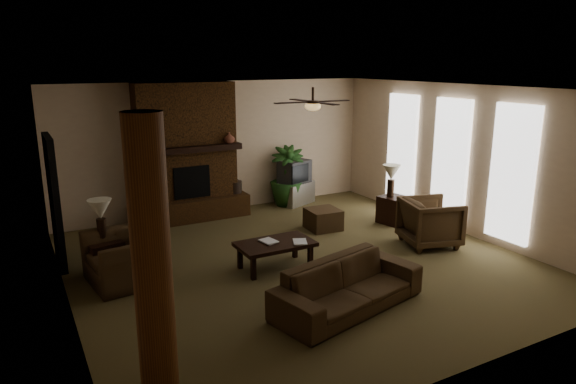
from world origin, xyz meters
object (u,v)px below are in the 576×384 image
tv_stand (296,193)px  lamp_left (100,212)px  lamp_right (391,175)px  ottoman (323,219)px  coffee_table (275,246)px  side_table_right (393,210)px  armchair_right (430,220)px  floor_plant (287,189)px  floor_vase (234,193)px  side_table_left (104,258)px  sofa (348,278)px  armchair_left (124,251)px  log_column (152,265)px

tv_stand → lamp_left: bearing=-177.7°
lamp_right → ottoman: bearing=168.0°
coffee_table → side_table_right: side_table_right is taller
coffee_table → lamp_left: lamp_left is taller
armchair_right → floor_plant: bearing=31.3°
armchair_right → lamp_right: lamp_right is taller
armchair_right → floor_vase: bearing=48.7°
armchair_right → lamp_left: lamp_left is taller
ottoman → tv_stand: 1.93m
floor_vase → lamp_left: size_ratio=1.18×
side_table_left → sofa: bearing=-45.7°
sofa → floor_plant: size_ratio=1.61×
armchair_left → coffee_table: size_ratio=0.93×
coffee_table → floor_plant: floor_plant is taller
tv_stand → sofa: bearing=-134.5°
lamp_right → sofa: bearing=-137.4°
armchair_left → log_column: bearing=-12.4°
log_column → armchair_right: (5.40, 2.00, -0.93)m
lamp_left → side_table_right: size_ratio=1.18×
armchair_left → lamp_right: bearing=87.2°
side_table_left → log_column: bearing=-91.1°
log_column → lamp_left: 3.44m
sofa → armchair_right: 2.99m
lamp_right → floor_plant: bearing=118.7°
ottoman → floor_plant: 1.90m
log_column → armchair_left: log_column is taller
coffee_table → tv_stand: tv_stand is taller
floor_plant → side_table_right: floor_plant is taller
armchair_right → tv_stand: armchair_right is taller
sofa → floor_plant: sofa is taller
armchair_left → floor_vase: bearing=125.1°
coffee_table → side_table_right: size_ratio=2.18×
floor_vase → side_table_right: (2.55, -2.22, -0.16)m
lamp_left → coffee_table: bearing=-23.1°
coffee_table → lamp_left: (-2.42, 1.03, 0.63)m
floor_vase → lamp_left: bearing=-145.1°
tv_stand → armchair_left: bearing=-172.3°
ottoman → side_table_right: (1.46, -0.34, 0.08)m
tv_stand → lamp_left: (-4.59, -2.13, 0.75)m
tv_stand → log_column: bearing=-152.6°
coffee_table → sofa: bearing=-82.6°
side_table_right → lamp_right: size_ratio=0.85×
floor_plant → lamp_right: 2.56m
tv_stand → side_table_left: 5.07m
sofa → tv_stand: 5.23m
lamp_left → lamp_right: same height
ottoman → side_table_left: side_table_left is taller
log_column → side_table_left: (0.06, 3.40, -1.12)m
floor_vase → ottoman: bearing=-59.9°
floor_vase → lamp_left: 3.77m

